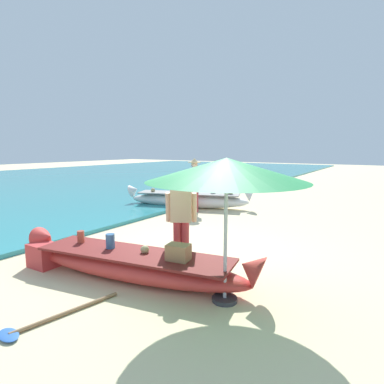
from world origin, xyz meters
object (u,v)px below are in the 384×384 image
(person_vendor_hatted, at_px, (194,181))
(person_tourist_customer, at_px, (181,217))
(cooler_box, at_px, (43,255))
(paddle, at_px, (48,320))
(boat_white_midground, at_px, (189,199))
(patio_umbrella_large, at_px, (227,171))
(boat_red_foreground, at_px, (134,264))

(person_vendor_hatted, relative_size, person_tourist_customer, 1.06)
(cooler_box, xyz_separation_m, paddle, (1.78, -1.06, -0.19))
(boat_white_midground, bearing_deg, patio_umbrella_large, -52.25)
(boat_white_midground, xyz_separation_m, patio_umbrella_large, (4.37, -5.64, 1.56))
(boat_white_midground, height_order, patio_umbrella_large, patio_umbrella_large)
(boat_red_foreground, relative_size, boat_white_midground, 0.95)
(person_vendor_hatted, relative_size, paddle, 1.18)
(boat_white_midground, distance_m, person_tourist_customer, 5.97)
(boat_red_foreground, distance_m, boat_white_midground, 6.39)
(boat_red_foreground, height_order, patio_umbrella_large, patio_umbrella_large)
(boat_white_midground, height_order, person_vendor_hatted, person_vendor_hatted)
(person_tourist_customer, bearing_deg, patio_umbrella_large, -27.84)
(boat_red_foreground, distance_m, patio_umbrella_large, 2.29)
(boat_white_midground, relative_size, patio_umbrella_large, 2.08)
(boat_red_foreground, distance_m, cooler_box, 1.84)
(person_vendor_hatted, distance_m, cooler_box, 5.79)
(boat_red_foreground, xyz_separation_m, person_vendor_hatted, (-2.15, 5.21, 0.80))
(person_tourist_customer, relative_size, cooler_box, 3.45)
(person_tourist_customer, xyz_separation_m, cooler_box, (-2.20, -1.26, -0.75))
(boat_red_foreground, bearing_deg, boat_white_midground, 115.46)
(patio_umbrella_large, relative_size, paddle, 1.43)
(person_tourist_customer, bearing_deg, paddle, -100.21)
(person_vendor_hatted, height_order, patio_umbrella_large, patio_umbrella_large)
(person_tourist_customer, xyz_separation_m, paddle, (-0.42, -2.32, -0.94))
(person_tourist_customer, relative_size, patio_umbrella_large, 0.78)
(boat_red_foreground, distance_m, person_vendor_hatted, 5.69)
(boat_white_midground, relative_size, cooler_box, 9.25)
(person_vendor_hatted, height_order, cooler_box, person_vendor_hatted)
(person_vendor_hatted, xyz_separation_m, cooler_box, (0.38, -5.72, -0.84))
(person_vendor_hatted, distance_m, person_tourist_customer, 5.15)
(patio_umbrella_large, bearing_deg, boat_red_foreground, -175.59)
(paddle, bearing_deg, person_tourist_customer, 79.79)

